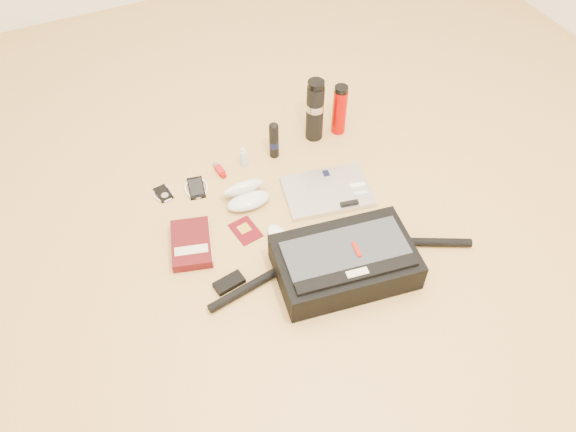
{
  "coord_description": "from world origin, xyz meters",
  "views": [
    {
      "loc": [
        -0.64,
        -1.24,
        1.72
      ],
      "look_at": [
        -0.03,
        0.04,
        0.06
      ],
      "focal_mm": 35.0,
      "sensor_mm": 36.0,
      "label": 1
    }
  ],
  "objects_px": {
    "thermos_black": "(315,110)",
    "laptop": "(327,191)",
    "thermos_red": "(340,110)",
    "book": "(192,244)",
    "messenger_bag": "(344,262)"
  },
  "relations": [
    {
      "from": "thermos_black",
      "to": "laptop",
      "type": "bearing_deg",
      "value": -107.78
    },
    {
      "from": "laptop",
      "to": "thermos_red",
      "type": "distance_m",
      "value": 0.42
    },
    {
      "from": "thermos_black",
      "to": "thermos_red",
      "type": "height_order",
      "value": "thermos_black"
    },
    {
      "from": "book",
      "to": "thermos_red",
      "type": "relative_size",
      "value": 1.05
    },
    {
      "from": "book",
      "to": "thermos_red",
      "type": "bearing_deg",
      "value": 38.92
    },
    {
      "from": "thermos_black",
      "to": "thermos_red",
      "type": "bearing_deg",
      "value": -5.94
    },
    {
      "from": "book",
      "to": "thermos_black",
      "type": "bearing_deg",
      "value": 43.1
    },
    {
      "from": "messenger_bag",
      "to": "thermos_red",
      "type": "height_order",
      "value": "thermos_red"
    },
    {
      "from": "laptop",
      "to": "book",
      "type": "bearing_deg",
      "value": -165.84
    },
    {
      "from": "thermos_red",
      "to": "book",
      "type": "bearing_deg",
      "value": -156.58
    },
    {
      "from": "laptop",
      "to": "book",
      "type": "distance_m",
      "value": 0.6
    },
    {
      "from": "messenger_bag",
      "to": "book",
      "type": "bearing_deg",
      "value": 151.74
    },
    {
      "from": "laptop",
      "to": "thermos_black",
      "type": "relative_size",
      "value": 1.3
    },
    {
      "from": "laptop",
      "to": "book",
      "type": "xyz_separation_m",
      "value": [
        -0.6,
        -0.03,
        0.01
      ]
    },
    {
      "from": "book",
      "to": "thermos_black",
      "type": "relative_size",
      "value": 0.86
    }
  ]
}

